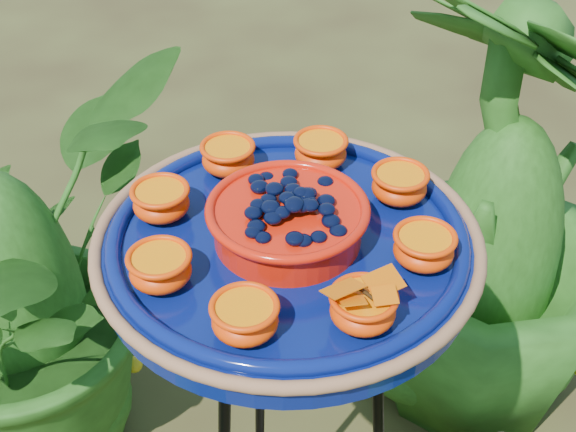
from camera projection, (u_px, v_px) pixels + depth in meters
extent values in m
torus|color=black|center=(288.00, 270.00, 1.03)|extent=(0.29, 0.29, 0.02)
cylinder|color=black|center=(260.00, 408.00, 1.42)|extent=(0.02, 0.09, 0.91)
cylinder|color=#071357|center=(288.00, 251.00, 1.01)|extent=(0.51, 0.51, 0.04)
torus|color=#926242|center=(288.00, 239.00, 0.99)|extent=(0.49, 0.49, 0.02)
torus|color=#071357|center=(288.00, 237.00, 0.99)|extent=(0.45, 0.45, 0.02)
cylinder|color=red|center=(288.00, 224.00, 0.98)|extent=(0.20, 0.20, 0.05)
torus|color=red|center=(288.00, 209.00, 0.96)|extent=(0.20, 0.20, 0.01)
ellipsoid|color=black|center=(288.00, 205.00, 0.96)|extent=(0.16, 0.16, 0.03)
ellipsoid|color=#F94802|center=(399.00, 187.00, 1.05)|extent=(0.07, 0.07, 0.04)
cylinder|color=orange|center=(400.00, 176.00, 1.03)|extent=(0.07, 0.07, 0.01)
ellipsoid|color=#F94802|center=(321.00, 154.00, 1.11)|extent=(0.07, 0.07, 0.04)
cylinder|color=orange|center=(321.00, 143.00, 1.10)|extent=(0.07, 0.07, 0.01)
ellipsoid|color=#F94802|center=(228.00, 160.00, 1.10)|extent=(0.07, 0.07, 0.04)
cylinder|color=orange|center=(228.00, 149.00, 1.08)|extent=(0.07, 0.07, 0.01)
ellipsoid|color=#F94802|center=(161.00, 204.00, 1.02)|extent=(0.07, 0.07, 0.04)
cylinder|color=orange|center=(160.00, 193.00, 1.01)|extent=(0.07, 0.07, 0.01)
ellipsoid|color=#F94802|center=(160.00, 271.00, 0.92)|extent=(0.07, 0.07, 0.04)
cylinder|color=orange|center=(159.00, 259.00, 0.91)|extent=(0.07, 0.07, 0.01)
ellipsoid|color=#F94802|center=(245.00, 321.00, 0.85)|extent=(0.07, 0.07, 0.04)
cylinder|color=orange|center=(244.00, 309.00, 0.84)|extent=(0.07, 0.07, 0.01)
ellipsoid|color=#F94802|center=(363.00, 311.00, 0.87)|extent=(0.07, 0.07, 0.04)
cylinder|color=orange|center=(364.00, 299.00, 0.86)|extent=(0.07, 0.07, 0.01)
ellipsoid|color=#F94802|center=(424.00, 251.00, 0.95)|extent=(0.07, 0.07, 0.04)
cylinder|color=orange|center=(425.00, 239.00, 0.93)|extent=(0.07, 0.07, 0.01)
cylinder|color=black|center=(364.00, 292.00, 0.85)|extent=(0.02, 0.03, 0.00)
cube|color=orange|center=(343.00, 288.00, 0.84)|extent=(0.05, 0.04, 0.01)
cube|color=orange|center=(384.00, 281.00, 0.85)|extent=(0.05, 0.04, 0.01)
imported|color=#1F4813|center=(13.00, 283.00, 1.70)|extent=(0.97, 1.01, 0.88)
imported|color=#1F4813|center=(501.00, 214.00, 1.72)|extent=(0.80, 0.80, 1.08)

